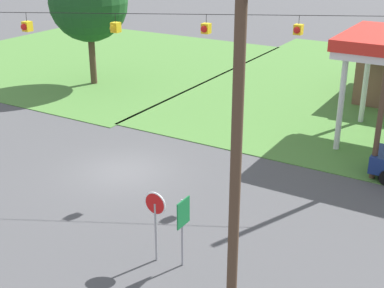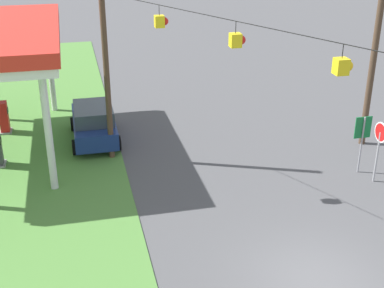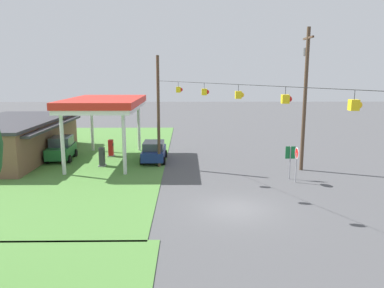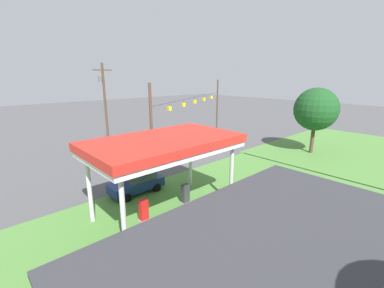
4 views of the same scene
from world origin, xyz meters
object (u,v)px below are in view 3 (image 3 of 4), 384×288
(fuel_pump_near, at_px, (102,158))
(car_at_pumps_front, at_px, (154,151))
(gas_station_canopy, at_px, (105,104))
(stop_sign_roadside, at_px, (297,157))
(gas_station_store, at_px, (12,139))
(utility_pole_main, at_px, (305,93))
(fuel_pump_far, at_px, (111,149))
(route_sign, at_px, (290,156))
(car_at_pumps_rear, at_px, (61,148))

(fuel_pump_near, height_order, car_at_pumps_front, car_at_pumps_front)
(gas_station_canopy, height_order, stop_sign_roadside, gas_station_canopy)
(gas_station_canopy, height_order, gas_station_store, gas_station_canopy)
(stop_sign_roadside, bearing_deg, utility_pole_main, 157.56)
(gas_station_canopy, relative_size, fuel_pump_near, 6.59)
(car_at_pumps_front, bearing_deg, gas_station_store, 82.48)
(car_at_pumps_front, bearing_deg, fuel_pump_far, 64.70)
(route_sign, bearing_deg, fuel_pump_near, 74.78)
(fuel_pump_near, bearing_deg, fuel_pump_far, 0.00)
(stop_sign_roadside, distance_m, utility_pole_main, 5.71)
(fuel_pump_far, height_order, stop_sign_roadside, stop_sign_roadside)
(gas_station_store, distance_m, route_sign, 24.37)
(route_sign, bearing_deg, stop_sign_roadside, -168.26)
(car_at_pumps_rear, xyz_separation_m, utility_pole_main, (-3.80, -20.14, 5.05))
(gas_station_canopy, height_order, car_at_pumps_rear, gas_station_canopy)
(utility_pole_main, bearing_deg, gas_station_store, 79.13)
(gas_station_store, height_order, car_at_pumps_rear, gas_station_store)
(car_at_pumps_front, xyz_separation_m, car_at_pumps_rear, (0.75, 8.22, 0.12))
(gas_station_store, bearing_deg, utility_pole_main, -100.87)
(car_at_pumps_rear, height_order, utility_pole_main, utility_pole_main)
(gas_station_store, distance_m, stop_sign_roadside, 24.84)
(fuel_pump_far, distance_m, car_at_pumps_rear, 4.30)
(fuel_pump_far, xyz_separation_m, utility_pole_main, (-5.00, -16.02, 5.34))
(car_at_pumps_rear, bearing_deg, gas_station_store, -106.20)
(route_sign, bearing_deg, utility_pole_main, -32.30)
(fuel_pump_near, xyz_separation_m, car_at_pumps_rear, (2.49, 4.12, 0.29))
(gas_station_store, bearing_deg, route_sign, -107.61)
(gas_station_canopy, height_order, car_at_pumps_front, gas_station_canopy)
(car_at_pumps_rear, bearing_deg, stop_sign_roadside, 64.05)
(fuel_pump_near, distance_m, fuel_pump_far, 3.69)
(fuel_pump_near, height_order, fuel_pump_far, same)
(fuel_pump_far, bearing_deg, utility_pole_main, -107.34)
(gas_station_store, distance_m, car_at_pumps_rear, 4.88)
(car_at_pumps_rear, distance_m, stop_sign_roadside, 20.08)
(fuel_pump_near, relative_size, car_at_pumps_rear, 0.36)
(fuel_pump_near, relative_size, stop_sign_roadside, 0.62)
(fuel_pump_far, xyz_separation_m, stop_sign_roadside, (-8.52, -14.57, 1.08))
(gas_station_canopy, height_order, fuel_pump_far, gas_station_canopy)
(fuel_pump_near, height_order, stop_sign_roadside, stop_sign_roadside)
(gas_station_canopy, bearing_deg, utility_pole_main, -101.15)
(car_at_pumps_front, height_order, car_at_pumps_rear, car_at_pumps_rear)
(fuel_pump_near, xyz_separation_m, utility_pole_main, (-1.32, -16.02, 5.34))
(gas_station_canopy, bearing_deg, fuel_pump_far, -0.05)
(car_at_pumps_front, bearing_deg, stop_sign_roadside, -122.09)
(fuel_pump_far, distance_m, route_sign, 16.29)
(gas_station_store, relative_size, car_at_pumps_rear, 3.50)
(fuel_pump_far, xyz_separation_m, route_sign, (-7.60, -14.38, 0.97))
(gas_station_canopy, bearing_deg, car_at_pumps_front, -91.42)
(car_at_pumps_front, xyz_separation_m, stop_sign_roadside, (-6.57, -10.46, 0.90))
(fuel_pump_near, height_order, utility_pole_main, utility_pole_main)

